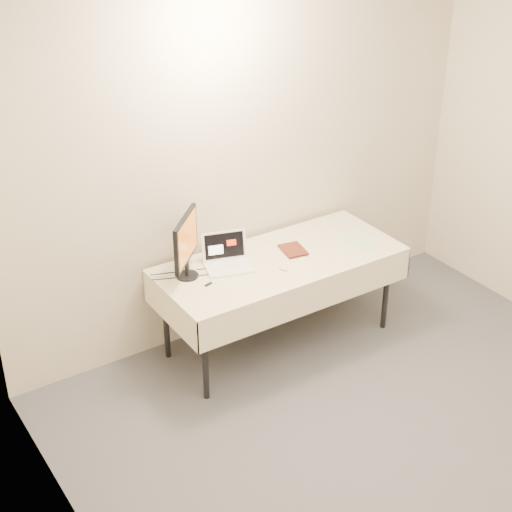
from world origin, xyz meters
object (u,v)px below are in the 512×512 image
table (280,266)px  laptop (227,258)px  monitor (186,242)px  book (284,240)px

table → laptop: laptop is taller
table → monitor: monitor is taller
laptop → book: 0.46m
table → book: 0.20m
table → monitor: (-0.70, 0.15, 0.34)m
table → monitor: 0.79m
laptop → book: size_ratio=1.81×
table → monitor: size_ratio=3.93×
laptop → monitor: bearing=-165.3°
table → laptop: size_ratio=4.68×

